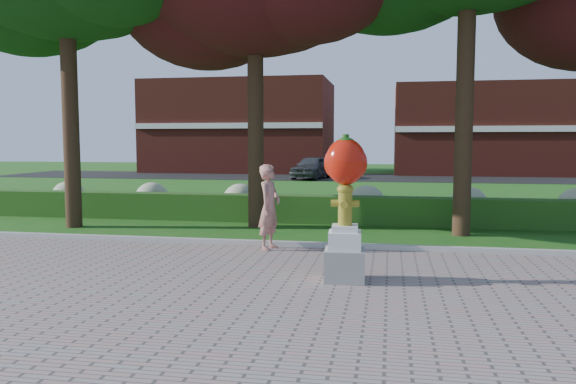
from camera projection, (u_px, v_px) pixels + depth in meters
name	position (u px, v px, depth m)	size (l,w,h in m)	color
ground	(288.00, 282.00, 9.57)	(100.00, 100.00, 0.00)	#1B5916
walkway	(216.00, 378.00, 5.65)	(40.00, 14.00, 0.04)	gray
curb	(312.00, 245.00, 12.50)	(40.00, 0.18, 0.15)	#ADADA5
lawn_hedge	(331.00, 210.00, 16.39)	(24.00, 0.70, 0.80)	#1C4413
hydrangea_row	(353.00, 201.00, 17.26)	(20.10, 1.10, 0.99)	#B7C294
street	(364.00, 177.00, 37.00)	(50.00, 8.00, 0.02)	black
building_left	(241.00, 127.00, 44.35)	(14.00, 8.00, 7.00)	maroon
building_right	(478.00, 130.00, 41.16)	(12.00, 8.00, 6.40)	maroon
hydrant_sculpture	(345.00, 204.00, 9.39)	(0.72, 0.71, 2.47)	gray
woman	(270.00, 207.00, 12.19)	(0.68, 0.44, 1.86)	#B37366
parked_car	(312.00, 167.00, 35.45)	(1.72, 4.28, 1.46)	#383C3F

